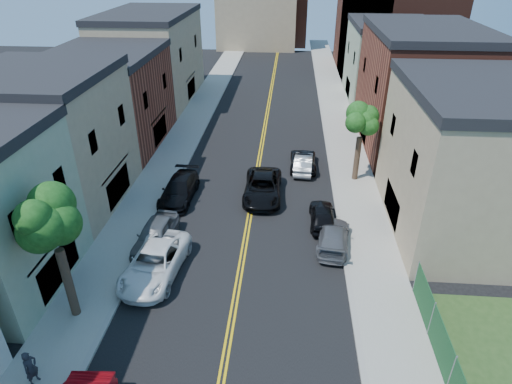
% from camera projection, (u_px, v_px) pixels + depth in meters
% --- Properties ---
extents(sidewalk_left, '(3.20, 100.00, 0.15)m').
position_uv_depth(sidewalk_left, '(188.00, 128.00, 44.62)').
color(sidewalk_left, gray).
rests_on(sidewalk_left, ground).
extents(sidewalk_right, '(3.20, 100.00, 0.15)m').
position_uv_depth(sidewalk_right, '(343.00, 133.00, 43.53)').
color(sidewalk_right, gray).
rests_on(sidewalk_right, ground).
extents(curb_left, '(0.30, 100.00, 0.15)m').
position_uv_depth(curb_left, '(204.00, 129.00, 44.50)').
color(curb_left, gray).
rests_on(curb_left, ground).
extents(curb_right, '(0.30, 100.00, 0.15)m').
position_uv_depth(curb_right, '(325.00, 132.00, 43.65)').
color(curb_right, gray).
rests_on(curb_right, ground).
extents(bldg_left_tan_near, '(9.00, 10.00, 9.00)m').
position_uv_depth(bldg_left_tan_near, '(48.00, 144.00, 29.84)').
color(bldg_left_tan_near, '#998466').
rests_on(bldg_left_tan_near, ground).
extents(bldg_left_brick, '(9.00, 12.00, 8.00)m').
position_uv_depth(bldg_left_brick, '(109.00, 102.00, 39.64)').
color(bldg_left_brick, brown).
rests_on(bldg_left_brick, ground).
extents(bldg_left_tan_far, '(9.00, 16.00, 9.50)m').
position_uv_depth(bldg_left_tan_far, '(152.00, 59.00, 51.42)').
color(bldg_left_tan_far, '#998466').
rests_on(bldg_left_tan_far, ground).
extents(bldg_right_tan, '(9.00, 12.00, 9.00)m').
position_uv_depth(bldg_right_tan, '(473.00, 165.00, 27.04)').
color(bldg_right_tan, '#998466').
rests_on(bldg_right_tan, ground).
extents(bldg_right_brick, '(9.00, 14.00, 10.00)m').
position_uv_depth(bldg_right_brick, '(419.00, 92.00, 38.95)').
color(bldg_right_brick, brown).
rests_on(bldg_right_brick, ground).
extents(bldg_right_palegrn, '(9.00, 12.00, 8.50)m').
position_uv_depth(bldg_right_palegrn, '(388.00, 64.00, 51.47)').
color(bldg_right_palegrn, gray).
rests_on(bldg_right_palegrn, ground).
extents(church, '(16.20, 14.20, 22.60)m').
position_uv_depth(church, '(389.00, 19.00, 62.92)').
color(church, '#4C2319').
rests_on(church, ground).
extents(backdrop_left, '(14.00, 8.00, 12.00)m').
position_uv_depth(backdrop_left, '(257.00, 13.00, 77.90)').
color(backdrop_left, '#998466').
rests_on(backdrop_left, ground).
extents(backdrop_center, '(10.00, 8.00, 10.00)m').
position_uv_depth(backdrop_center, '(280.00, 16.00, 81.59)').
color(backdrop_center, brown).
rests_on(backdrop_center, ground).
extents(tree_left_mid, '(5.20, 5.20, 9.29)m').
position_uv_depth(tree_left_mid, '(47.00, 204.00, 18.85)').
color(tree_left_mid, '#312518').
rests_on(tree_left_mid, sidewalk_left).
extents(tree_right_far, '(4.40, 4.40, 8.03)m').
position_uv_depth(tree_right_far, '(363.00, 111.00, 32.06)').
color(tree_right_far, '#312518').
rests_on(tree_right_far, sidewalk_right).
extents(white_pickup, '(3.27, 6.14, 1.64)m').
position_uv_depth(white_pickup, '(155.00, 263.00, 24.45)').
color(white_pickup, white).
rests_on(white_pickup, ground).
extents(grey_car_left, '(2.29, 4.90, 1.62)m').
position_uv_depth(grey_car_left, '(156.00, 234.00, 26.87)').
color(grey_car_left, '#585C60').
rests_on(grey_car_left, ground).
extents(black_car_left, '(2.38, 5.46, 1.57)m').
position_uv_depth(black_car_left, '(179.00, 189.00, 31.93)').
color(black_car_left, black).
rests_on(black_car_left, ground).
extents(grey_car_right, '(2.50, 4.86, 1.35)m').
position_uv_depth(grey_car_right, '(333.00, 237.00, 26.89)').
color(grey_car_right, '#57595E').
rests_on(grey_car_right, ground).
extents(black_car_right, '(1.66, 4.11, 1.40)m').
position_uv_depth(black_car_right, '(323.00, 215.00, 28.99)').
color(black_car_right, black).
rests_on(black_car_right, ground).
extents(silver_car_right, '(1.71, 4.25, 1.37)m').
position_uv_depth(silver_car_right, '(303.00, 163.00, 36.04)').
color(silver_car_right, '#B3B7BB').
rests_on(silver_car_right, ground).
extents(dark_car_right_far, '(2.16, 4.62, 1.28)m').
position_uv_depth(dark_car_right_far, '(303.00, 160.00, 36.65)').
color(dark_car_right_far, black).
rests_on(dark_car_right_far, ground).
extents(black_suv_lane, '(2.76, 5.88, 1.62)m').
position_uv_depth(black_suv_lane, '(263.00, 187.00, 32.16)').
color(black_suv_lane, black).
rests_on(black_suv_lane, ground).
extents(pedestrian_left, '(0.56, 0.72, 1.73)m').
position_uv_depth(pedestrian_left, '(31.00, 368.00, 18.09)').
color(pedestrian_left, '#222228').
rests_on(pedestrian_left, sidewalk_left).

